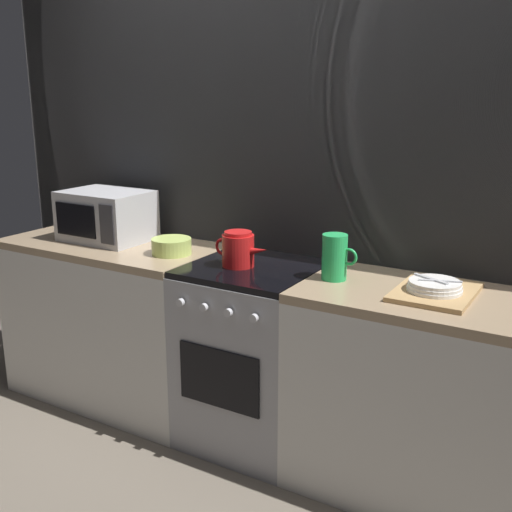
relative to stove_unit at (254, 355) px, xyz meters
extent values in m
plane|color=#6B6054|center=(0.00, 0.00, -0.45)|extent=(8.00, 8.00, 0.00)
cube|color=gray|center=(0.00, 0.33, 0.75)|extent=(3.60, 0.05, 2.40)
cube|color=#BCBCC1|center=(0.00, 0.30, 0.75)|extent=(3.58, 0.01, 2.39)
cube|color=silver|center=(-0.90, 0.00, -0.02)|extent=(1.20, 0.60, 0.86)
cube|color=#9E8466|center=(-0.90, 0.00, 0.43)|extent=(1.20, 0.60, 0.04)
cube|color=#9E9EA3|center=(0.00, 0.00, -0.01)|extent=(0.60, 0.60, 0.87)
cube|color=black|center=(0.00, 0.00, 0.44)|extent=(0.59, 0.59, 0.03)
cube|color=black|center=(0.00, -0.30, 0.00)|extent=(0.42, 0.01, 0.28)
cylinder|color=#B7B7BC|center=(-0.19, -0.32, 0.33)|extent=(0.04, 0.02, 0.04)
cylinder|color=#B7B7BC|center=(-0.06, -0.32, 0.33)|extent=(0.04, 0.02, 0.04)
cylinder|color=#B7B7BC|center=(0.06, -0.32, 0.33)|extent=(0.04, 0.02, 0.04)
cylinder|color=#B7B7BC|center=(0.19, -0.32, 0.33)|extent=(0.04, 0.02, 0.04)
cube|color=silver|center=(0.90, 0.00, -0.02)|extent=(1.20, 0.60, 0.86)
cube|color=#9E8466|center=(0.90, 0.00, 0.43)|extent=(1.20, 0.60, 0.04)
cube|color=#B2B2B7|center=(-0.96, 0.04, 0.59)|extent=(0.46, 0.34, 0.27)
cube|color=black|center=(-1.01, -0.13, 0.59)|extent=(0.28, 0.01, 0.17)
cube|color=#333338|center=(-0.79, -0.13, 0.59)|extent=(0.09, 0.01, 0.21)
cylinder|color=red|center=(-0.06, -0.04, 0.53)|extent=(0.15, 0.15, 0.15)
cylinder|color=red|center=(-0.06, -0.04, 0.61)|extent=(0.13, 0.13, 0.02)
cone|color=red|center=(0.05, -0.04, 0.54)|extent=(0.10, 0.04, 0.05)
torus|color=red|center=(-0.15, -0.04, 0.53)|extent=(0.08, 0.01, 0.08)
cylinder|color=#B7D166|center=(-0.47, -0.02, 0.49)|extent=(0.20, 0.20, 0.08)
cylinder|color=green|center=(0.41, 0.00, 0.55)|extent=(0.11, 0.11, 0.20)
torus|color=green|center=(0.48, 0.00, 0.56)|extent=(0.08, 0.01, 0.08)
cube|color=tan|center=(0.85, 0.02, 0.46)|extent=(0.30, 0.40, 0.02)
cylinder|color=white|center=(0.85, 0.00, 0.48)|extent=(0.22, 0.22, 0.01)
cylinder|color=white|center=(0.85, 0.00, 0.49)|extent=(0.21, 0.21, 0.01)
cylinder|color=white|center=(0.85, 0.00, 0.51)|extent=(0.21, 0.21, 0.01)
cylinder|color=silver|center=(0.87, 0.00, 0.52)|extent=(0.16, 0.07, 0.01)
cube|color=silver|center=(0.83, 0.01, 0.52)|extent=(0.16, 0.09, 0.00)
camera|label=1|loc=(1.44, -2.40, 1.25)|focal=43.54mm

